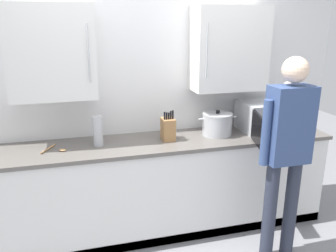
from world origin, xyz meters
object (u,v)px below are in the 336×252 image
(knife_block, at_px, (168,129))
(person_figure, at_px, (287,144))
(thermos_flask, at_px, (98,131))
(stock_pot, at_px, (217,124))
(wooden_spoon, at_px, (55,149))
(microwave_oven, at_px, (263,117))

(knife_block, height_order, person_figure, person_figure)
(thermos_flask, height_order, stock_pot, thermos_flask)
(thermos_flask, height_order, wooden_spoon, thermos_flask)
(microwave_oven, relative_size, wooden_spoon, 3.42)
(thermos_flask, height_order, knife_block, knife_block)
(thermos_flask, distance_m, person_figure, 1.58)
(knife_block, bearing_deg, microwave_oven, 1.40)
(knife_block, xyz_separation_m, stock_pot, (0.49, 0.02, 0.00))
(thermos_flask, height_order, person_figure, person_figure)
(stock_pot, bearing_deg, thermos_flask, -179.35)
(microwave_oven, relative_size, stock_pot, 1.93)
(wooden_spoon, xyz_separation_m, knife_block, (0.99, 0.02, 0.10))
(microwave_oven, distance_m, person_figure, 0.70)
(microwave_oven, distance_m, stock_pot, 0.49)
(microwave_oven, height_order, wooden_spoon, microwave_oven)
(knife_block, relative_size, person_figure, 0.16)
(microwave_oven, xyz_separation_m, thermos_flask, (-1.61, -0.01, -0.01))
(microwave_oven, relative_size, knife_block, 2.60)
(microwave_oven, bearing_deg, stock_pot, 180.00)
(wooden_spoon, bearing_deg, microwave_oven, 1.28)
(microwave_oven, bearing_deg, wooden_spoon, -178.72)
(microwave_oven, relative_size, thermos_flask, 2.77)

